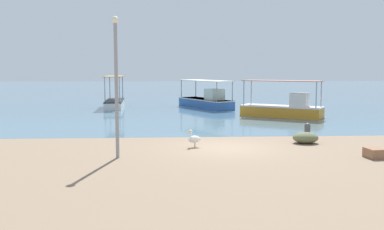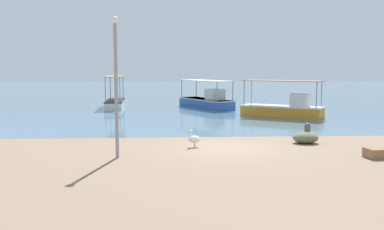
% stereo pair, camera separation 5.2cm
% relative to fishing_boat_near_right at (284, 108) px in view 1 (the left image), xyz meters
% --- Properties ---
extents(ground, '(120.00, 120.00, 0.00)m').
position_rel_fishing_boat_near_right_xyz_m(ground, '(-5.73, -11.64, -0.65)').
color(ground, '#876E56').
extents(harbor_water, '(110.00, 90.00, 0.00)m').
position_rel_fishing_boat_near_right_xyz_m(harbor_water, '(-5.73, 36.36, -0.65)').
color(harbor_water, slate).
rests_on(harbor_water, ground).
extents(fishing_boat_near_right, '(5.86, 4.60, 2.64)m').
position_rel_fishing_boat_near_right_xyz_m(fishing_boat_near_right, '(0.00, 0.00, 0.00)').
color(fishing_boat_near_right, orange).
rests_on(fishing_boat_near_right, harbor_water).
extents(fishing_boat_far_left, '(1.85, 5.83, 2.81)m').
position_rel_fishing_boat_near_right_xyz_m(fishing_boat_far_left, '(-13.13, 8.25, -0.12)').
color(fishing_boat_far_left, white).
rests_on(fishing_boat_far_left, harbor_water).
extents(fishing_boat_far_right, '(4.65, 6.64, 2.44)m').
position_rel_fishing_boat_near_right_xyz_m(fishing_boat_far_right, '(-4.92, 7.39, -0.01)').
color(fishing_boat_far_right, '#305FAB').
rests_on(fishing_boat_far_right, harbor_water).
extents(pelican, '(0.79, 0.42, 0.80)m').
position_rel_fishing_boat_near_right_xyz_m(pelican, '(-7.18, -11.41, -0.28)').
color(pelican, '#E0997A').
rests_on(pelican, ground).
extents(lamp_post, '(0.28, 0.28, 5.52)m').
position_rel_fishing_boat_near_right_xyz_m(lamp_post, '(-10.34, -13.50, 2.46)').
color(lamp_post, gray).
rests_on(lamp_post, ground).
extents(mooring_bollard, '(0.31, 0.31, 0.80)m').
position_rel_fishing_boat_near_right_xyz_m(mooring_bollard, '(-1.37, -9.47, -0.22)').
color(mooring_bollard, '#47474C').
rests_on(mooring_bollard, ground).
extents(net_pile, '(1.21, 1.03, 0.52)m').
position_rel_fishing_boat_near_right_xyz_m(net_pile, '(-1.85, -10.70, -0.39)').
color(net_pile, '#626844').
rests_on(net_pile, ground).
extents(cargo_crate, '(0.71, 0.80, 0.39)m').
position_rel_fishing_boat_near_right_xyz_m(cargo_crate, '(-0.18, -14.11, -0.46)').
color(cargo_crate, '#916344').
rests_on(cargo_crate, ground).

